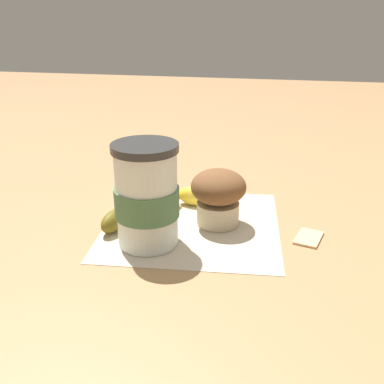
% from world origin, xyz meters
% --- Properties ---
extents(ground_plane, '(3.00, 3.00, 0.00)m').
position_xyz_m(ground_plane, '(0.00, 0.00, 0.00)').
color(ground_plane, '#A87C51').
extents(paper_napkin, '(0.27, 0.27, 0.00)m').
position_xyz_m(paper_napkin, '(0.00, 0.00, 0.00)').
color(paper_napkin, beige).
rests_on(paper_napkin, ground_plane).
extents(coffee_cup, '(0.09, 0.09, 0.14)m').
position_xyz_m(coffee_cup, '(-0.07, 0.05, 0.07)').
color(coffee_cup, silver).
rests_on(coffee_cup, paper_napkin).
extents(muffin, '(0.08, 0.08, 0.08)m').
position_xyz_m(muffin, '(0.01, -0.04, 0.05)').
color(muffin, beige).
rests_on(muffin, paper_napkin).
extents(banana, '(0.16, 0.15, 0.03)m').
position_xyz_m(banana, '(0.02, 0.07, 0.02)').
color(banana, yellow).
rests_on(banana, paper_napkin).
extents(sugar_packet, '(0.06, 0.04, 0.01)m').
position_xyz_m(sugar_packet, '(-0.01, -0.17, 0.00)').
color(sugar_packet, '#E0B27F').
rests_on(sugar_packet, ground_plane).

